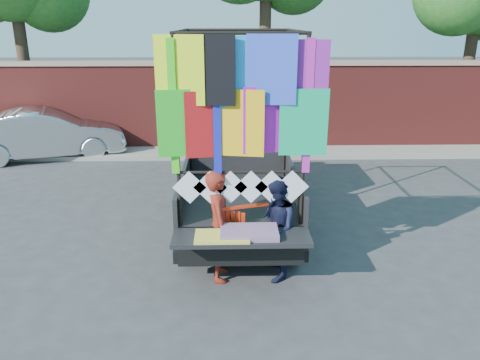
{
  "coord_description": "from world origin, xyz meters",
  "views": [
    {
      "loc": [
        -0.13,
        -6.9,
        3.72
      ],
      "look_at": [
        0.03,
        -0.11,
        1.4
      ],
      "focal_mm": 35.0,
      "sensor_mm": 36.0,
      "label": 1
    }
  ],
  "objects_px": {
    "sedan": "(48,134)",
    "man": "(275,229)",
    "woman": "(219,226)",
    "pickup_truck": "(237,167)"
  },
  "relations": [
    {
      "from": "sedan",
      "to": "man",
      "type": "bearing_deg",
      "value": -155.75
    },
    {
      "from": "sedan",
      "to": "woman",
      "type": "relative_size",
      "value": 2.45
    },
    {
      "from": "pickup_truck",
      "to": "woman",
      "type": "distance_m",
      "value": 2.77
    },
    {
      "from": "sedan",
      "to": "woman",
      "type": "xyz_separation_m",
      "value": [
        4.98,
        -6.73,
        0.17
      ]
    },
    {
      "from": "pickup_truck",
      "to": "sedan",
      "type": "height_order",
      "value": "pickup_truck"
    },
    {
      "from": "sedan",
      "to": "man",
      "type": "height_order",
      "value": "man"
    },
    {
      "from": "pickup_truck",
      "to": "man",
      "type": "bearing_deg",
      "value": -79.7
    },
    {
      "from": "woman",
      "to": "man",
      "type": "relative_size",
      "value": 1.08
    },
    {
      "from": "pickup_truck",
      "to": "man",
      "type": "xyz_separation_m",
      "value": [
        0.5,
        -2.76,
        -0.11
      ]
    },
    {
      "from": "sedan",
      "to": "woman",
      "type": "height_order",
      "value": "woman"
    }
  ]
}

